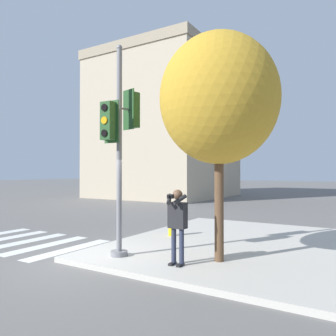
{
  "coord_description": "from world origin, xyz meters",
  "views": [
    {
      "loc": [
        6.01,
        -5.88,
        2.19
      ],
      "look_at": [
        1.97,
        0.76,
        2.29
      ],
      "focal_mm": 35.0,
      "sensor_mm": 36.0,
      "label": 1
    }
  ],
  "objects_px": {
    "traffic_signal_pole": "(120,137)",
    "person_photographer": "(177,219)",
    "fire_hydrant": "(171,224)",
    "street_tree": "(219,99)"
  },
  "relations": [
    {
      "from": "traffic_signal_pole",
      "to": "street_tree",
      "type": "height_order",
      "value": "street_tree"
    },
    {
      "from": "traffic_signal_pole",
      "to": "person_photographer",
      "type": "height_order",
      "value": "traffic_signal_pole"
    },
    {
      "from": "fire_hydrant",
      "to": "traffic_signal_pole",
      "type": "bearing_deg",
      "value": -85.49
    },
    {
      "from": "traffic_signal_pole",
      "to": "person_photographer",
      "type": "bearing_deg",
      "value": 1.76
    },
    {
      "from": "street_tree",
      "to": "fire_hydrant",
      "type": "relative_size",
      "value": 6.99
    },
    {
      "from": "traffic_signal_pole",
      "to": "street_tree",
      "type": "relative_size",
      "value": 0.99
    },
    {
      "from": "person_photographer",
      "to": "fire_hydrant",
      "type": "relative_size",
      "value": 2.21
    },
    {
      "from": "street_tree",
      "to": "traffic_signal_pole",
      "type": "bearing_deg",
      "value": -159.88
    },
    {
      "from": "street_tree",
      "to": "fire_hydrant",
      "type": "bearing_deg",
      "value": 140.97
    },
    {
      "from": "person_photographer",
      "to": "fire_hydrant",
      "type": "distance_m",
      "value": 3.41
    }
  ]
}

